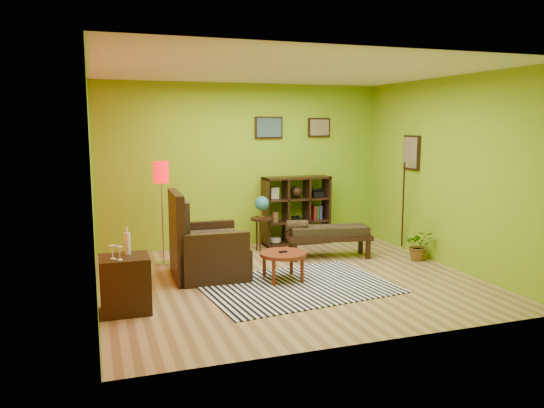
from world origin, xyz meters
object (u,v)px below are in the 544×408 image
object	(u,v)px
side_cabinet	(125,284)
potted_plant	(419,248)
bench	(327,233)
cube_shelf	(297,210)
coffee_table	(283,256)
floor_lamp	(161,181)
armchair	(204,251)
globe_table	(262,210)

from	to	relation	value
side_cabinet	potted_plant	distance (m)	4.60
bench	potted_plant	world-z (taller)	bench
side_cabinet	bench	distance (m)	3.55
bench	cube_shelf	bearing A→B (deg)	94.25
coffee_table	cube_shelf	world-z (taller)	cube_shelf
potted_plant	bench	bearing A→B (deg)	154.78
coffee_table	potted_plant	bearing A→B (deg)	8.41
coffee_table	side_cabinet	distance (m)	2.18
floor_lamp	bench	bearing A→B (deg)	-9.49
armchair	cube_shelf	size ratio (longest dim) A/B	1.00
coffee_table	armchair	size ratio (longest dim) A/B	0.53
floor_lamp	cube_shelf	world-z (taller)	floor_lamp
coffee_table	cube_shelf	xyz separation A→B (m)	(1.01, 2.05, 0.26)
globe_table	side_cabinet	bearing A→B (deg)	-136.15
side_cabinet	cube_shelf	bearing A→B (deg)	40.10
globe_table	cube_shelf	world-z (taller)	cube_shelf
cube_shelf	floor_lamp	bearing A→B (deg)	-164.80
globe_table	bench	size ratio (longest dim) A/B	0.67
globe_table	potted_plant	world-z (taller)	globe_table
coffee_table	potted_plant	distance (m)	2.43
side_cabinet	cube_shelf	size ratio (longest dim) A/B	0.80
potted_plant	floor_lamp	bearing A→B (deg)	164.84
cube_shelf	side_cabinet	bearing A→B (deg)	-139.90
side_cabinet	globe_table	size ratio (longest dim) A/B	1.03
side_cabinet	potted_plant	world-z (taller)	side_cabinet
cube_shelf	potted_plant	xyz separation A→B (m)	(1.39, -1.70, -0.42)
armchair	cube_shelf	bearing A→B (deg)	37.64
globe_table	potted_plant	bearing A→B (deg)	-31.54
side_cabinet	armchair	bearing A→B (deg)	44.03
coffee_table	potted_plant	size ratio (longest dim) A/B	1.35
coffee_table	globe_table	size ratio (longest dim) A/B	0.68
cube_shelf	coffee_table	bearing A→B (deg)	-116.21
side_cabinet	bench	xyz separation A→B (m)	(3.19, 1.54, 0.07)
floor_lamp	armchair	bearing A→B (deg)	-62.38
coffee_table	armchair	bearing A→B (deg)	151.77
coffee_table	globe_table	distance (m)	1.74
cube_shelf	bench	xyz separation A→B (m)	(0.08, -1.08, -0.21)
side_cabinet	coffee_table	bearing A→B (deg)	15.16
armchair	coffee_table	bearing A→B (deg)	-28.23
floor_lamp	bench	distance (m)	2.70
coffee_table	globe_table	xyz separation A→B (m)	(0.24, 1.68, 0.37)
globe_table	floor_lamp	bearing A→B (deg)	-170.14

